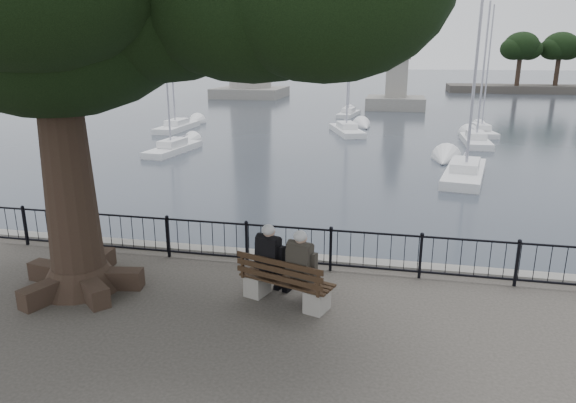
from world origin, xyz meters
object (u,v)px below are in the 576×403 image
(person_right, at_px, (304,271))
(lighthouse, at_px, (249,6))
(lion_monument, at_px, (396,87))
(bench, at_px, (285,287))
(person_left, at_px, (273,263))

(person_right, xyz_separation_m, lighthouse, (-18.70, 61.32, 10.20))
(lighthouse, relative_size, lion_monument, 3.12)
(bench, distance_m, lion_monument, 49.27)
(person_right, bearing_deg, lighthouse, 106.96)
(person_left, bearing_deg, bench, -36.11)
(person_left, bearing_deg, person_right, -18.65)
(person_left, distance_m, lighthouse, 64.50)
(person_right, relative_size, lighthouse, 0.06)
(person_right, distance_m, lighthouse, 64.91)
(person_right, height_order, lion_monument, lion_monument)
(lion_monument, bearing_deg, bench, -91.95)
(lighthouse, bearing_deg, person_left, -73.56)
(lighthouse, distance_m, lion_monument, 25.27)
(bench, xyz_separation_m, person_right, (0.38, -0.01, 0.39))
(bench, height_order, lighthouse, lighthouse)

